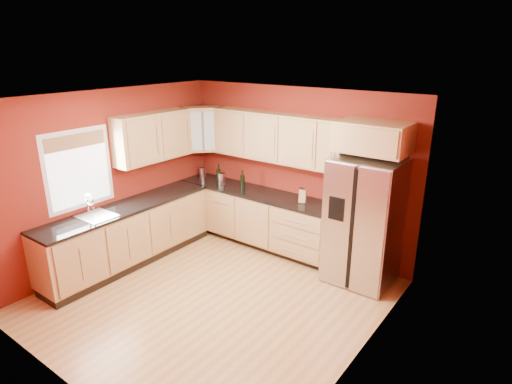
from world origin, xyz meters
TOP-DOWN VIEW (x-y plane):
  - floor at (0.00, 0.00)m, footprint 4.00×4.00m
  - ceiling at (0.00, 0.00)m, footprint 4.00×4.00m
  - wall_back at (0.00, 2.00)m, footprint 4.00×0.04m
  - wall_front at (0.00, -2.00)m, footprint 4.00×0.04m
  - wall_left at (-2.00, 0.00)m, footprint 0.04×4.00m
  - wall_right at (2.00, 0.00)m, footprint 0.04×4.00m
  - base_cabinets_back at (-0.55, 1.70)m, footprint 2.90×0.60m
  - base_cabinets_left at (-1.70, 0.00)m, footprint 0.60×2.80m
  - countertop_back at (-0.55, 1.69)m, footprint 2.90×0.62m
  - countertop_left at (-1.69, 0.00)m, footprint 0.62×2.80m
  - upper_cabinets_back at (-0.25, 1.83)m, footprint 2.30×0.33m
  - upper_cabinets_left at (-1.83, 0.72)m, footprint 0.33×1.35m
  - corner_upper_cabinet at (-1.67, 1.67)m, footprint 0.67×0.67m
  - over_fridge_cabinet at (1.35, 1.70)m, footprint 0.92×0.60m
  - refrigerator at (1.35, 1.62)m, footprint 0.90×0.75m
  - window at (-1.98, -0.50)m, footprint 0.03×0.90m
  - sink_faucet at (-1.69, -0.50)m, footprint 0.50×0.42m
  - canister_left at (-1.79, 1.75)m, footprint 0.14×0.14m
  - canister_right at (-1.23, 1.62)m, footprint 0.14×0.14m
  - wine_bottle_a at (-1.28, 1.61)m, footprint 0.10×0.10m
  - wine_bottle_b at (-0.80, 1.66)m, footprint 0.10×0.10m
  - knife_block at (0.33, 1.70)m, footprint 0.12×0.12m
  - soap_dispenser at (0.71, 1.74)m, footprint 0.08×0.08m

SIDE VIEW (x-z plane):
  - floor at x=0.00m, z-range 0.00..0.00m
  - base_cabinets_back at x=-0.55m, z-range 0.00..0.88m
  - base_cabinets_left at x=-1.70m, z-range 0.00..0.88m
  - refrigerator at x=1.35m, z-range 0.00..1.78m
  - countertop_back at x=-0.55m, z-range 0.88..0.92m
  - countertop_left at x=-1.69m, z-range 0.88..0.92m
  - canister_left at x=-1.79m, z-range 0.92..1.10m
  - knife_block at x=0.33m, z-range 0.92..1.12m
  - canister_right at x=-1.23m, z-range 0.92..1.13m
  - soap_dispenser at x=0.71m, z-range 0.92..1.13m
  - sink_faucet at x=-1.69m, z-range 0.92..1.22m
  - wine_bottle_b at x=-0.80m, z-range 0.92..1.24m
  - wine_bottle_a at x=-1.28m, z-range 0.92..1.28m
  - wall_back at x=0.00m, z-range 0.00..2.60m
  - wall_front at x=0.00m, z-range 0.00..2.60m
  - wall_left at x=-2.00m, z-range 0.00..2.60m
  - wall_right at x=2.00m, z-range 0.00..2.60m
  - window at x=-1.98m, z-range 1.05..2.05m
  - upper_cabinets_back at x=-0.25m, z-range 1.45..2.20m
  - upper_cabinets_left at x=-1.83m, z-range 1.45..2.20m
  - corner_upper_cabinet at x=-1.67m, z-range 1.45..2.20m
  - over_fridge_cabinet at x=1.35m, z-range 1.85..2.25m
  - ceiling at x=0.00m, z-range 2.60..2.60m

